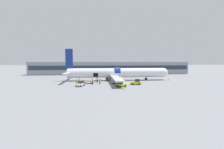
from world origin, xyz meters
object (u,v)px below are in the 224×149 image
Objects in this scene: baggage_tug_lead at (136,82)px; ground_crew_helper at (93,81)px; airplane at (116,73)px; ground_crew_loader_b at (100,81)px; ground_crew_loader_a at (97,80)px; ground_crew_supervisor at (84,82)px; baggage_cart_loading at (88,82)px; baggage_tug_rear at (121,85)px; ground_crew_marshal at (77,81)px; ground_crew_driver at (79,80)px; baggage_tug_mid at (80,84)px.

ground_crew_helper reaches higher than baggage_tug_lead.
ground_crew_helper is (-8.17, -9.16, -1.74)m from airplane.
ground_crew_loader_a is at bearing 103.32° from ground_crew_loader_b.
ground_crew_loader_b is at bearing -125.19° from airplane.
ground_crew_loader_a reaches higher than ground_crew_supervisor.
ground_crew_loader_b is (0.80, -3.38, -0.08)m from ground_crew_loader_a.
ground_crew_loader_a is at bearing 31.20° from baggage_cart_loading.
baggage_tug_rear is 1.61× the size of ground_crew_helper.
baggage_tug_rear is 11.40m from ground_crew_supervisor.
baggage_cart_loading is 2.81m from ground_crew_helper.
ground_crew_marshal is at bearing 141.90° from ground_crew_supervisor.
ground_crew_driver is 5.89m from ground_crew_helper.
baggage_cart_loading is at bearing 156.50° from ground_crew_loader_b.
ground_crew_loader_b is (-5.97, -8.46, -1.84)m from airplane.
ground_crew_marshal is (-1.55, 4.15, 0.21)m from baggage_tug_mid.
airplane is 10.52m from ground_crew_loader_b.
ground_crew_loader_b is (-10.89, 2.10, 0.14)m from baggage_tug_lead.
ground_crew_helper is (-1.40, -4.09, 0.02)m from ground_crew_loader_a.
ground_crew_loader_a is 5.78m from ground_crew_driver.
ground_crew_loader_a is 1.06× the size of ground_crew_driver.
ground_crew_driver is at bearing 112.00° from ground_crew_supervisor.
baggage_tug_mid is 0.74× the size of baggage_cart_loading.
ground_crew_loader_a is 1.13× the size of ground_crew_marshal.
baggage_tug_rear is 1.65× the size of ground_crew_loader_a.
ground_crew_supervisor is 2.98m from ground_crew_marshal.
ground_crew_driver is at bearing 150.53° from baggage_cart_loading.
ground_crew_loader_b is 1.04× the size of ground_crew_marshal.
airplane is at bearing 41.94° from ground_crew_supervisor.
ground_crew_loader_a is (-6.77, -5.08, -1.76)m from airplane.
ground_crew_loader_a is (-6.44, 9.17, 0.31)m from baggage_tug_rear.
baggage_tug_mid is at bearing -175.07° from baggage_tug_lead.
ground_crew_helper is at bearing -15.17° from ground_crew_marshal.
ground_crew_supervisor is 1.10× the size of ground_crew_marshal.
baggage_tug_lead is at bearing -16.98° from ground_crew_driver.
ground_crew_loader_a reaches higher than ground_crew_driver.
ground_crew_supervisor is at bearing -68.00° from ground_crew_driver.
baggage_tug_mid is at bearing -124.67° from ground_crew_loader_a.
ground_crew_marshal is (-2.34, 1.84, -0.08)m from ground_crew_supervisor.
baggage_tug_mid is 1.78× the size of ground_crew_loader_a.
ground_crew_helper reaches higher than ground_crew_loader_a.
ground_crew_marshal is at bearing -149.13° from airplane.
ground_crew_loader_b is at bearing -23.50° from baggage_cart_loading.
ground_crew_supervisor is (1.79, -4.44, 0.03)m from ground_crew_driver.
airplane is 23.06× the size of ground_crew_driver.
baggage_tug_lead is 0.74× the size of baggage_cart_loading.
baggage_tug_mid is 1.08× the size of baggage_tug_rear.
ground_crew_marshal is at bearing -101.89° from ground_crew_driver.
ground_crew_helper is (3.37, 2.82, 0.34)m from baggage_tug_mid.
ground_crew_supervisor is at bearing 156.29° from baggage_tug_rear.
baggage_tug_rear is at bearing -11.41° from baggage_tug_mid.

